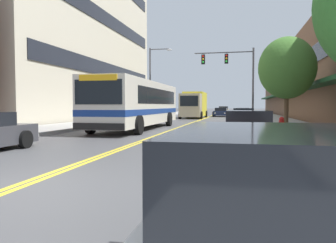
# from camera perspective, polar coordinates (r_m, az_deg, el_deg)

# --- Properties ---
(ground_plane) EXTENTS (240.00, 240.00, 0.00)m
(ground_plane) POSITION_cam_1_polar(r_m,az_deg,el_deg) (42.32, 6.95, 0.75)
(ground_plane) COLOR #4C4C4F
(sidewalk_left) EXTENTS (3.82, 106.00, 0.17)m
(sidewalk_left) POSITION_cam_1_polar(r_m,az_deg,el_deg) (43.65, -2.78, 0.95)
(sidewalk_left) COLOR #9E9B96
(sidewalk_left) RESTS_ON ground_plane
(sidewalk_right) EXTENTS (3.82, 106.00, 0.17)m
(sidewalk_right) POSITION_cam_1_polar(r_m,az_deg,el_deg) (42.27, 17.00, 0.77)
(sidewalk_right) COLOR #9E9B96
(sidewalk_right) RESTS_ON ground_plane
(centre_line) EXTENTS (0.34, 106.00, 0.01)m
(centre_line) POSITION_cam_1_polar(r_m,az_deg,el_deg) (42.32, 6.95, 0.76)
(centre_line) COLOR yellow
(centre_line) RESTS_ON ground_plane
(storefront_row_right) EXTENTS (9.10, 68.00, 8.71)m
(storefront_row_right) POSITION_cam_1_polar(r_m,az_deg,el_deg) (43.26, 25.26, 6.32)
(storefront_row_right) COLOR brown
(storefront_row_right) RESTS_ON ground_plane
(city_bus) EXTENTS (2.95, 12.05, 2.97)m
(city_bus) POSITION_cam_1_polar(r_m,az_deg,el_deg) (21.15, -5.18, 3.29)
(city_bus) COLOR silver
(city_bus) RESTS_ON ground_plane
(car_silver_parked_left_far) EXTENTS (2.20, 4.79, 1.35)m
(car_silver_parked_left_far) POSITION_cam_1_polar(r_m,az_deg,el_deg) (31.43, -2.93, 1.22)
(car_silver_parked_left_far) COLOR #B7B7BC
(car_silver_parked_left_far) RESTS_ON ground_plane
(car_white_parked_right_foreground) EXTENTS (2.13, 4.41, 1.34)m
(car_white_parked_right_foreground) POSITION_cam_1_polar(r_m,az_deg,el_deg) (2.43, 21.37, -18.73)
(car_white_parked_right_foreground) COLOR white
(car_white_parked_right_foreground) RESTS_ON ground_plane
(car_slate_blue_parked_right_mid) EXTENTS (2.13, 4.21, 1.28)m
(car_slate_blue_parked_right_mid) POSITION_cam_1_polar(r_m,az_deg,el_deg) (27.63, 12.99, 0.86)
(car_slate_blue_parked_right_mid) COLOR #475675
(car_slate_blue_parked_right_mid) RESTS_ON ground_plane
(car_red_parked_right_far) EXTENTS (2.03, 4.83, 1.32)m
(car_red_parked_right_far) POSITION_cam_1_polar(r_m,az_deg,el_deg) (12.07, 13.79, -1.49)
(car_red_parked_right_far) COLOR maroon
(car_red_parked_right_far) RESTS_ON ground_plane
(car_black_parked_right_end) EXTENTS (2.08, 4.74, 1.20)m
(car_black_parked_right_end) POSITION_cam_1_polar(r_m,az_deg,el_deg) (42.82, 12.87, 1.48)
(car_black_parked_right_end) COLOR black
(car_black_parked_right_end) RESTS_ON ground_plane
(car_champagne_moving_lead) EXTENTS (2.11, 4.60, 1.34)m
(car_champagne_moving_lead) POSITION_cam_1_polar(r_m,az_deg,el_deg) (60.65, 9.64, 1.95)
(car_champagne_moving_lead) COLOR beige
(car_champagne_moving_lead) RESTS_ON ground_plane
(car_navy_moving_second) EXTENTS (2.05, 4.49, 1.18)m
(car_navy_moving_second) POSITION_cam_1_polar(r_m,az_deg,el_deg) (45.18, 9.19, 1.59)
(car_navy_moving_second) COLOR #19234C
(car_navy_moving_second) RESTS_ON ground_plane
(box_truck) EXTENTS (2.64, 7.61, 3.10)m
(box_truck) POSITION_cam_1_polar(r_m,az_deg,el_deg) (39.13, 4.54, 2.97)
(box_truck) COLOR #BCAD89
(box_truck) RESTS_ON ground_plane
(traffic_signal_mast) EXTENTS (5.61, 0.38, 6.89)m
(traffic_signal_mast) POSITION_cam_1_polar(r_m,az_deg,el_deg) (31.98, 11.30, 8.82)
(traffic_signal_mast) COLOR #47474C
(traffic_signal_mast) RESTS_ON ground_plane
(street_lamp_left_far) EXTENTS (2.42, 0.28, 7.54)m
(street_lamp_left_far) POSITION_cam_1_polar(r_m,az_deg,el_deg) (34.85, -2.58, 7.79)
(street_lamp_left_far) COLOR #47474C
(street_lamp_left_far) RESTS_ON ground_plane
(street_tree_right_mid) EXTENTS (3.41, 3.41, 5.49)m
(street_tree_right_mid) POSITION_cam_1_polar(r_m,az_deg,el_deg) (21.37, 20.02, 8.74)
(street_tree_right_mid) COLOR brown
(street_tree_right_mid) RESTS_ON sidewalk_right
(fire_hydrant) EXTENTS (0.33, 0.25, 0.80)m
(fire_hydrant) POSITION_cam_1_polar(r_m,az_deg,el_deg) (16.38, 19.15, -0.62)
(fire_hydrant) COLOR red
(fire_hydrant) RESTS_ON sidewalk_right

